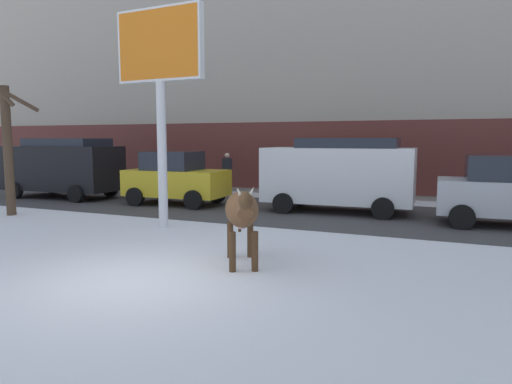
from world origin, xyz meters
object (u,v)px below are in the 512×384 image
car_yellow_hatchback (176,178)px  car_white_van (339,173)px  billboard (160,58)px  pedestrian_near_billboard (227,174)px  car_silver_hatchback (508,192)px  bare_tree_left_lot (7,144)px  cow_brown (242,211)px  car_black_van (63,166)px

car_yellow_hatchback → car_white_van: bearing=6.3°
billboard → pedestrian_near_billboard: 7.89m
car_silver_hatchback → car_yellow_hatchback: bearing=179.6°
pedestrian_near_billboard → bare_tree_left_lot: size_ratio=0.44×
car_yellow_hatchback → bare_tree_left_lot: bare_tree_left_lot is taller
car_white_van → car_silver_hatchback: car_white_van is taller
billboard → car_yellow_hatchback: bearing=118.9°
cow_brown → car_white_van: car_white_van is taller
car_black_van → bare_tree_left_lot: 4.35m
billboard → car_silver_hatchback: billboard is taller
pedestrian_near_billboard → billboard: bearing=-76.5°
car_silver_hatchback → pedestrian_near_billboard: car_silver_hatchback is taller
cow_brown → car_silver_hatchback: car_silver_hatchback is taller
car_black_van → car_yellow_hatchback: size_ratio=1.31×
billboard → car_silver_hatchback: size_ratio=1.56×
car_silver_hatchback → car_white_van: bearing=171.5°
car_black_van → car_white_van: 10.79m
cow_brown → car_black_van: 12.27m
car_silver_hatchback → billboard: bearing=-156.0°
car_yellow_hatchback → car_white_van: size_ratio=0.76×
car_yellow_hatchback → bare_tree_left_lot: 5.30m
billboard → car_yellow_hatchback: billboard is taller
car_white_van → bare_tree_left_lot: (-8.92, -4.61, 0.91)m
car_yellow_hatchback → pedestrian_near_billboard: (0.40, 3.18, -0.05)m
pedestrian_near_billboard → car_black_van: bearing=-149.0°
billboard → bare_tree_left_lot: 5.76m
cow_brown → car_white_van: (0.12, 6.87, 0.25)m
cow_brown → car_black_van: car_black_van is taller
cow_brown → car_white_van: 6.88m
pedestrian_near_billboard → car_white_van: bearing=-26.0°
billboard → bare_tree_left_lot: billboard is taller
cow_brown → bare_tree_left_lot: bearing=165.6°
car_yellow_hatchback → billboard: bearing=-61.1°
billboard → car_black_van: size_ratio=1.19×
car_silver_hatchback → pedestrian_near_billboard: 10.41m
bare_tree_left_lot → car_black_van: bearing=115.5°
billboard → car_silver_hatchback: bearing=24.0°
car_black_van → car_yellow_hatchback: (5.11, 0.14, -0.32)m
cow_brown → billboard: size_ratio=0.33×
car_black_van → bare_tree_left_lot: (1.84, -3.84, 0.91)m
cow_brown → billboard: billboard is taller
car_white_van → car_silver_hatchback: (4.64, -0.69, -0.32)m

